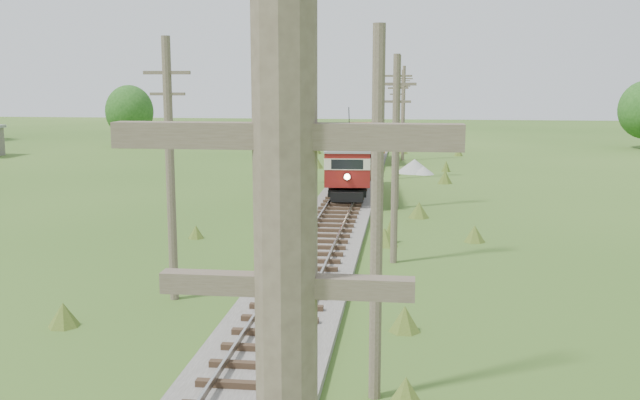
# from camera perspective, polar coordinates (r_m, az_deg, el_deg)

# --- Properties ---
(railbed_main) EXTENTS (3.60, 96.00, 0.57)m
(railbed_main) POSITION_cam_1_polar(r_m,az_deg,el_deg) (45.93, 2.17, 0.33)
(railbed_main) COLOR #605B54
(railbed_main) RESTS_ON ground
(streetcar) EXTENTS (3.47, 11.71, 5.31)m
(streetcar) POSITION_cam_1_polar(r_m,az_deg,el_deg) (46.65, 2.30, 3.34)
(streetcar) COLOR black
(streetcar) RESTS_ON ground
(gondola) EXTENTS (3.86, 9.01, 2.90)m
(gondola) POSITION_cam_1_polar(r_m,az_deg,el_deg) (66.95, 3.72, 4.89)
(gondola) COLOR black
(gondola) RESTS_ON ground
(gravel_pile) EXTENTS (3.10, 3.29, 1.13)m
(gravel_pile) POSITION_cam_1_polar(r_m,az_deg,el_deg) (59.30, 7.67, 2.67)
(gravel_pile) COLOR gray
(gravel_pile) RESTS_ON ground
(utility_pole_r_1) EXTENTS (0.30, 0.30, 8.80)m
(utility_pole_r_1) POSITION_cam_1_polar(r_m,az_deg,el_deg) (16.50, 4.57, -1.48)
(utility_pole_r_1) COLOR brown
(utility_pole_r_1) RESTS_ON ground
(utility_pole_r_2) EXTENTS (1.60, 0.30, 8.60)m
(utility_pole_r_2) POSITION_cam_1_polar(r_m,az_deg,el_deg) (29.36, 6.04, 3.39)
(utility_pole_r_2) COLOR brown
(utility_pole_r_2) RESTS_ON ground
(utility_pole_r_3) EXTENTS (1.60, 0.30, 9.00)m
(utility_pole_r_3) POSITION_cam_1_polar(r_m,az_deg,el_deg) (42.29, 6.21, 5.54)
(utility_pole_r_3) COLOR brown
(utility_pole_r_3) RESTS_ON ground
(utility_pole_r_4) EXTENTS (1.60, 0.30, 8.40)m
(utility_pole_r_4) POSITION_cam_1_polar(r_m,az_deg,el_deg) (55.29, 6.19, 6.15)
(utility_pole_r_4) COLOR brown
(utility_pole_r_4) RESTS_ON ground
(utility_pole_r_5) EXTENTS (1.60, 0.30, 8.90)m
(utility_pole_r_5) POSITION_cam_1_polar(r_m,az_deg,el_deg) (68.25, 6.69, 7.00)
(utility_pole_r_5) COLOR brown
(utility_pole_r_5) RESTS_ON ground
(utility_pole_r_6) EXTENTS (1.60, 0.30, 8.70)m
(utility_pole_r_6) POSITION_cam_1_polar(r_m,az_deg,el_deg) (81.25, 6.61, 7.32)
(utility_pole_r_6) COLOR brown
(utility_pole_r_6) RESTS_ON ground
(utility_pole_l_a) EXTENTS (1.60, 0.30, 9.00)m
(utility_pole_l_a) POSITION_cam_1_polar(r_m,az_deg,el_deg) (24.68, -11.90, 2.55)
(utility_pole_l_a) COLOR brown
(utility_pole_l_a) RESTS_ON ground
(utility_pole_l_b) EXTENTS (1.60, 0.30, 8.60)m
(utility_pole_l_b) POSITION_cam_1_polar(r_m,az_deg,el_deg) (51.94, -2.22, 6.10)
(utility_pole_l_b) COLOR brown
(utility_pole_l_b) RESTS_ON ground
(tree_mid_a) EXTENTS (5.46, 5.46, 7.03)m
(tree_mid_a) POSITION_cam_1_polar(r_m,az_deg,el_deg) (85.39, -15.00, 6.87)
(tree_mid_a) COLOR #38281C
(tree_mid_a) RESTS_ON ground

